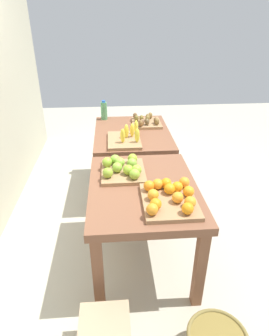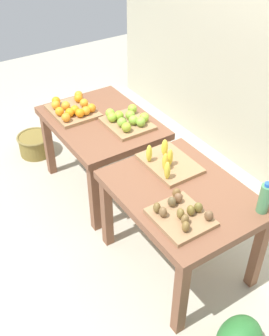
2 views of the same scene
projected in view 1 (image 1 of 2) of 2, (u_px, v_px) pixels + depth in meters
ground_plane at (136, 217)px, 3.00m from camera, size 8.00×8.00×0.00m
display_table_left at (143, 197)px, 2.22m from camera, size 1.04×0.80×0.72m
display_table_right at (132, 140)px, 3.21m from camera, size 1.04×0.80×0.72m
orange_bin at (170, 197)px, 1.96m from camera, size 0.44×0.37×0.11m
apple_bin at (123, 168)px, 2.32m from camera, size 0.40×0.35×0.11m
banana_crate at (126, 138)px, 2.89m from camera, size 0.44×0.32×0.17m
kiwi_bin at (146, 122)px, 3.33m from camera, size 0.37×0.32×0.10m
water_bottle at (104, 111)px, 3.46m from camera, size 0.07×0.07×0.23m
watermelon_pile at (145, 148)px, 4.24m from camera, size 0.60×0.67×0.27m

